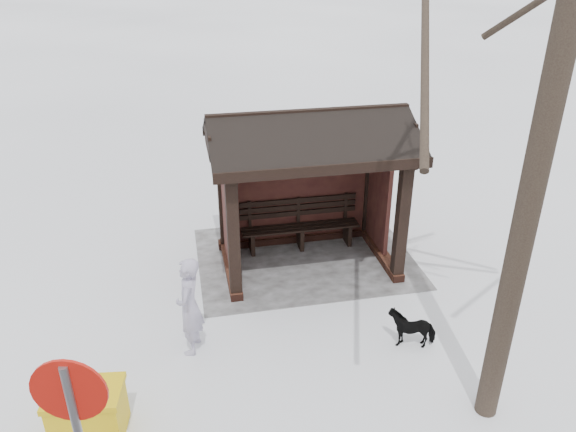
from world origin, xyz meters
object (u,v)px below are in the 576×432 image
at_px(road_sign, 78,427).
at_px(pedestrian, 189,306).
at_px(dog, 412,326).
at_px(bus_shelter, 307,157).
at_px(grit_bin, 88,412).

bearing_deg(road_sign, pedestrian, -95.80).
height_order(pedestrian, dog, pedestrian).
height_order(dog, road_sign, road_sign).
relative_size(pedestrian, dog, 2.21).
relative_size(bus_shelter, dog, 4.98).
xyz_separation_m(bus_shelter, pedestrian, (2.32, 2.30, -1.36)).
bearing_deg(dog, grit_bin, -66.69).
bearing_deg(dog, pedestrian, -85.99).
xyz_separation_m(pedestrian, road_sign, (1.03, 3.15, 1.07)).
xyz_separation_m(grit_bin, road_sign, (-0.34, 1.75, 1.51)).
xyz_separation_m(bus_shelter, dog, (-1.05, 2.82, -1.86)).
xyz_separation_m(bus_shelter, road_sign, (3.35, 5.44, -0.30)).
bearing_deg(road_sign, bus_shelter, -109.25).
xyz_separation_m(pedestrian, grit_bin, (1.37, 1.40, -0.44)).
bearing_deg(bus_shelter, grit_bin, 45.06).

